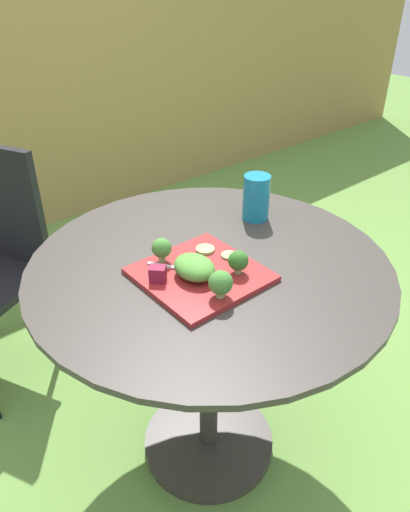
# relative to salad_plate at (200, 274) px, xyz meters

# --- Properties ---
(ground_plane) EXTENTS (12.00, 12.00, 0.00)m
(ground_plane) POSITION_rel_salad_plate_xyz_m (0.06, 0.04, -0.77)
(ground_plane) COLOR #669342
(patio_table) EXTENTS (0.96, 0.96, 0.76)m
(patio_table) POSITION_rel_salad_plate_xyz_m (0.06, 0.04, -0.26)
(patio_table) COLOR #38332D
(patio_table) RESTS_ON ground_plane
(salad_plate) EXTENTS (0.29, 0.29, 0.01)m
(salad_plate) POSITION_rel_salad_plate_xyz_m (0.00, 0.00, 0.00)
(salad_plate) COLOR maroon
(salad_plate) RESTS_ON patio_table
(drinking_glass) EXTENTS (0.08, 0.08, 0.14)m
(drinking_glass) POSITION_rel_salad_plate_xyz_m (0.33, 0.14, 0.06)
(drinking_glass) COLOR teal
(drinking_glass) RESTS_ON patio_table
(fork) EXTENTS (0.10, 0.14, 0.00)m
(fork) POSITION_rel_salad_plate_xyz_m (-0.03, 0.04, 0.01)
(fork) COLOR silver
(fork) RESTS_ON salad_plate
(lettuce_mound) EXTENTS (0.09, 0.12, 0.05)m
(lettuce_mound) POSITION_rel_salad_plate_xyz_m (-0.02, -0.00, 0.03)
(lettuce_mound) COLOR #519338
(lettuce_mound) RESTS_ON salad_plate
(broccoli_floret_0) EXTENTS (0.05, 0.05, 0.06)m
(broccoli_floret_0) POSITION_rel_salad_plate_xyz_m (0.07, -0.06, 0.04)
(broccoli_floret_0) COLOR #99B770
(broccoli_floret_0) RESTS_ON salad_plate
(broccoli_floret_1) EXTENTS (0.05, 0.05, 0.07)m
(broccoli_floret_1) POSITION_rel_salad_plate_xyz_m (-0.04, 0.10, 0.05)
(broccoli_floret_1) COLOR #99B770
(broccoli_floret_1) RESTS_ON salad_plate
(broccoli_floret_2) EXTENTS (0.06, 0.06, 0.07)m
(broccoli_floret_2) POSITION_rel_salad_plate_xyz_m (-0.03, -0.11, 0.05)
(broccoli_floret_2) COLOR #99B770
(broccoli_floret_2) RESTS_ON salad_plate
(cucumber_slice_0) EXTENTS (0.05, 0.05, 0.01)m
(cucumber_slice_0) POSITION_rel_salad_plate_xyz_m (0.08, 0.07, 0.01)
(cucumber_slice_0) COLOR #8EB766
(cucumber_slice_0) RESTS_ON salad_plate
(cucumber_slice_1) EXTENTS (0.04, 0.04, 0.01)m
(cucumber_slice_1) POSITION_rel_salad_plate_xyz_m (0.11, 0.01, 0.01)
(cucumber_slice_1) COLOR #8EB766
(cucumber_slice_1) RESTS_ON salad_plate
(beet_chunk_0) EXTENTS (0.05, 0.05, 0.04)m
(beet_chunk_0) POSITION_rel_salad_plate_xyz_m (-0.10, 0.04, 0.03)
(beet_chunk_0) COLOR maroon
(beet_chunk_0) RESTS_ON salad_plate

